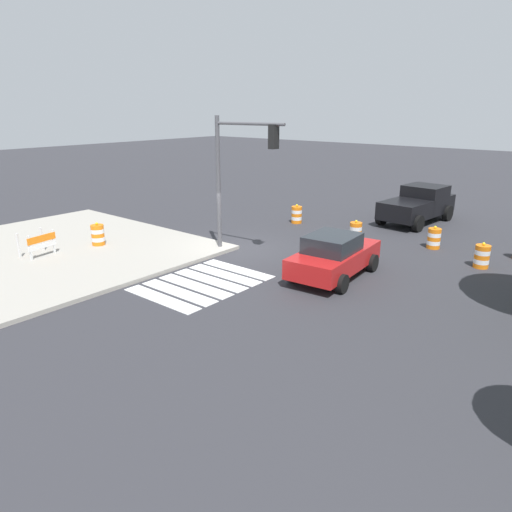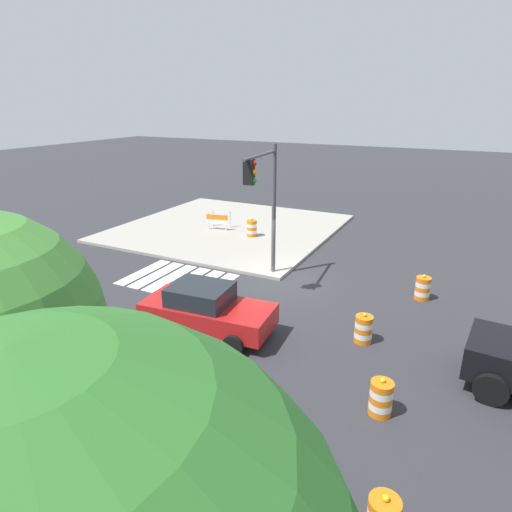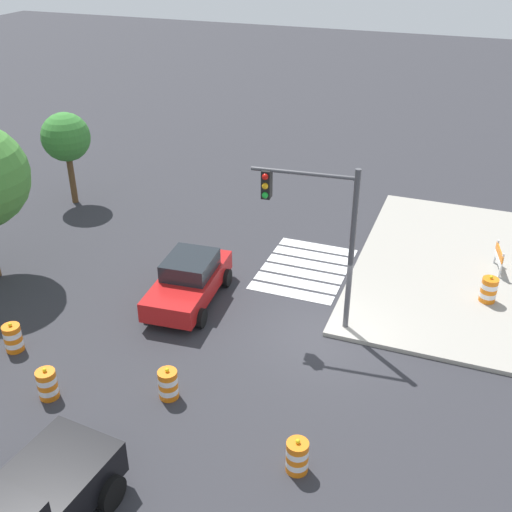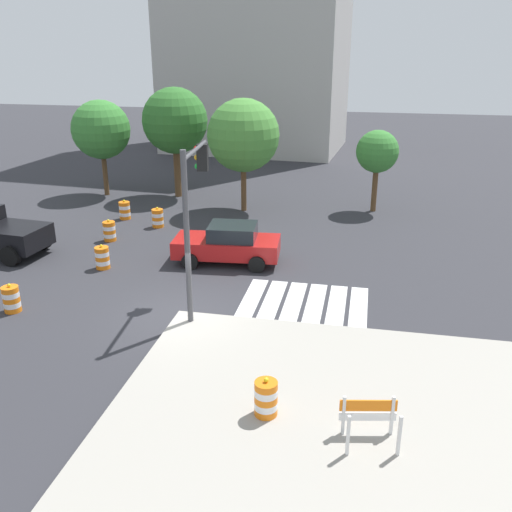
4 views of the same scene
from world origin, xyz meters
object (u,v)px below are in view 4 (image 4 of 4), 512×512
(traffic_light_pole, at_px, (193,198))
(street_tree_streetside_near, at_px, (101,130))
(traffic_barrel_median_near, at_px, (125,210))
(street_tree_streetside_far, at_px, (243,136))
(construction_barricade, at_px, (369,417))
(sports_car, at_px, (228,244))
(traffic_barrel_far_curb, at_px, (11,299))
(traffic_barrel_crosswalk_end, at_px, (109,231))
(street_tree_corner_lot, at_px, (175,121))
(street_tree_streetside_mid, at_px, (377,152))
(traffic_barrel_median_far, at_px, (102,258))
(traffic_barrel_near_corner, at_px, (158,218))
(traffic_barrel_on_sidewalk, at_px, (266,398))

(traffic_light_pole, relative_size, street_tree_streetside_near, 1.00)
(traffic_barrel_median_near, relative_size, street_tree_streetside_far, 0.17)
(traffic_barrel_median_near, height_order, construction_barricade, construction_barricade)
(construction_barricade, bearing_deg, sports_car, 119.53)
(street_tree_streetside_far, bearing_deg, traffic_barrel_far_curb, -110.40)
(sports_car, height_order, construction_barricade, sports_car)
(traffic_barrel_crosswalk_end, relative_size, traffic_light_pole, 0.19)
(sports_car, xyz_separation_m, traffic_barrel_median_near, (-6.70, 4.84, -0.36))
(traffic_barrel_median_near, height_order, street_tree_corner_lot, street_tree_corner_lot)
(traffic_barrel_far_curb, relative_size, street_tree_streetside_mid, 0.24)
(traffic_barrel_median_far, height_order, street_tree_streetside_near, street_tree_streetside_near)
(traffic_barrel_median_far, bearing_deg, street_tree_corner_lot, 93.53)
(sports_car, xyz_separation_m, traffic_barrel_near_corner, (-4.55, 3.90, -0.36))
(street_tree_streetside_mid, bearing_deg, street_tree_streetside_far, -169.47)
(traffic_barrel_median_near, bearing_deg, street_tree_streetside_near, 125.15)
(traffic_light_pole, xyz_separation_m, street_tree_corner_lot, (-5.53, 14.25, 0.45))
(street_tree_streetside_near, bearing_deg, street_tree_corner_lot, 7.17)
(traffic_barrel_median_far, distance_m, street_tree_corner_lot, 12.11)
(construction_barricade, height_order, street_tree_streetside_near, street_tree_streetside_near)
(traffic_barrel_far_curb, distance_m, street_tree_streetside_mid, 19.13)
(sports_car, distance_m, traffic_barrel_median_near, 8.27)
(traffic_barrel_median_near, distance_m, street_tree_streetside_mid, 13.44)
(sports_car, relative_size, street_tree_streetside_near, 0.80)
(traffic_barrel_far_curb, bearing_deg, sports_car, 44.10)
(sports_car, relative_size, traffic_barrel_near_corner, 4.35)
(traffic_barrel_median_near, xyz_separation_m, construction_barricade, (12.53, -15.13, 0.27))
(traffic_barrel_median_near, xyz_separation_m, street_tree_corner_lot, (1.20, 4.94, 3.90))
(sports_car, bearing_deg, street_tree_streetside_mid, 56.75)
(traffic_barrel_near_corner, relative_size, street_tree_streetside_near, 0.19)
(sports_car, distance_m, traffic_barrel_crosswalk_end, 6.19)
(traffic_barrel_median_far, bearing_deg, traffic_barrel_on_sidewalk, -45.10)
(traffic_barrel_median_far, height_order, traffic_light_pole, traffic_light_pole)
(traffic_barrel_on_sidewalk, distance_m, street_tree_streetside_near, 23.47)
(traffic_barrel_far_curb, bearing_deg, traffic_barrel_crosswalk_end, 89.47)
(traffic_barrel_crosswalk_end, relative_size, street_tree_streetside_far, 0.17)
(construction_barricade, xyz_separation_m, street_tree_streetside_far, (-6.88, 17.90, 3.29))
(sports_car, height_order, street_tree_corner_lot, street_tree_corner_lot)
(street_tree_corner_lot, bearing_deg, construction_barricade, -60.56)
(traffic_light_pole, bearing_deg, street_tree_streetside_mid, 66.59)
(traffic_barrel_near_corner, xyz_separation_m, traffic_barrel_crosswalk_end, (-1.43, -2.37, 0.00))
(traffic_barrel_far_curb, height_order, traffic_light_pole, traffic_light_pole)
(traffic_barrel_near_corner, height_order, street_tree_streetside_near, street_tree_streetside_near)
(traffic_barrel_far_curb, height_order, construction_barricade, construction_barricade)
(traffic_barrel_near_corner, bearing_deg, street_tree_corner_lot, 99.11)
(traffic_barrel_median_near, xyz_separation_m, traffic_light_pole, (6.74, -9.31, 3.46))
(traffic_barrel_median_near, distance_m, traffic_light_pole, 12.00)
(traffic_barrel_on_sidewalk, relative_size, construction_barricade, 0.75)
(traffic_barrel_near_corner, xyz_separation_m, construction_barricade, (10.38, -14.19, 0.27))
(traffic_barrel_on_sidewalk, height_order, street_tree_streetside_far, street_tree_streetside_far)
(traffic_barrel_far_curb, relative_size, street_tree_streetside_near, 0.19)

